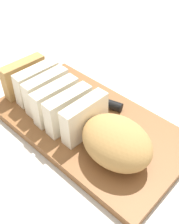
# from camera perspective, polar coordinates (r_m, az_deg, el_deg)

# --- Properties ---
(ground_plane) EXTENTS (3.00, 3.00, 0.00)m
(ground_plane) POSITION_cam_1_polar(r_m,az_deg,el_deg) (0.61, 0.00, -3.38)
(ground_plane) COLOR beige
(cutting_board) EXTENTS (0.42, 0.25, 0.02)m
(cutting_board) POSITION_cam_1_polar(r_m,az_deg,el_deg) (0.60, 0.00, -2.75)
(cutting_board) COLOR brown
(cutting_board) RESTS_ON ground_plane
(bread_loaf) EXTENTS (0.38, 0.13, 0.08)m
(bread_loaf) POSITION_cam_1_polar(r_m,az_deg,el_deg) (0.56, -2.25, -0.63)
(bread_loaf) COLOR tan
(bread_loaf) RESTS_ON cutting_board
(bread_knife) EXTENTS (0.24, 0.09, 0.02)m
(bread_knife) POSITION_cam_1_polar(r_m,az_deg,el_deg) (0.64, 1.32, 2.35)
(bread_knife) COLOR silver
(bread_knife) RESTS_ON cutting_board
(crumb_near_knife) EXTENTS (0.01, 0.01, 0.01)m
(crumb_near_knife) POSITION_cam_1_polar(r_m,az_deg,el_deg) (0.57, 5.20, -4.49)
(crumb_near_knife) COLOR #A8753D
(crumb_near_knife) RESTS_ON cutting_board
(crumb_near_loaf) EXTENTS (0.00, 0.00, 0.00)m
(crumb_near_loaf) POSITION_cam_1_polar(r_m,az_deg,el_deg) (0.63, 0.14, 1.22)
(crumb_near_loaf) COLOR #A8753D
(crumb_near_loaf) RESTS_ON cutting_board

